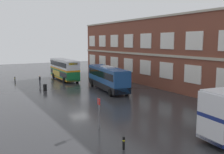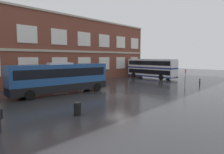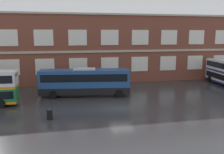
{
  "view_description": "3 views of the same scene",
  "coord_description": "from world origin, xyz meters",
  "px_view_note": "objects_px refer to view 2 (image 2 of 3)",
  "views": [
    {
      "loc": [
        30.96,
        -12.77,
        7.64
      ],
      "look_at": [
        3.51,
        3.09,
        3.16
      ],
      "focal_mm": 40.47,
      "sensor_mm": 36.0,
      "label": 1
    },
    {
      "loc": [
        -17.39,
        -14.39,
        4.47
      ],
      "look_at": [
        2.24,
        3.06,
        1.85
      ],
      "focal_mm": 32.07,
      "sensor_mm": 36.0,
      "label": 2
    },
    {
      "loc": [
        -6.89,
        -26.46,
        8.31
      ],
      "look_at": [
        -0.32,
        3.67,
        2.92
      ],
      "focal_mm": 39.57,
      "sensor_mm": 36.0,
      "label": 3
    }
  ],
  "objects_px": {
    "safety_bollard_east": "(200,81)",
    "double_decker_middle": "(151,68)",
    "touring_coach": "(61,78)",
    "station_litter_bin": "(77,109)",
    "bus_stand_flag": "(185,76)"
  },
  "relations": [
    {
      "from": "touring_coach",
      "to": "station_litter_bin",
      "type": "bearing_deg",
      "value": -116.79
    },
    {
      "from": "double_decker_middle",
      "to": "bus_stand_flag",
      "type": "relative_size",
      "value": 4.15
    },
    {
      "from": "touring_coach",
      "to": "safety_bollard_east",
      "type": "xyz_separation_m",
      "value": [
        20.13,
        -9.81,
        -1.42
      ]
    },
    {
      "from": "bus_stand_flag",
      "to": "safety_bollard_east",
      "type": "relative_size",
      "value": 2.84
    },
    {
      "from": "station_litter_bin",
      "to": "bus_stand_flag",
      "type": "bearing_deg",
      "value": -1.6
    },
    {
      "from": "bus_stand_flag",
      "to": "station_litter_bin",
      "type": "relative_size",
      "value": 2.62
    },
    {
      "from": "bus_stand_flag",
      "to": "station_litter_bin",
      "type": "height_order",
      "value": "bus_stand_flag"
    },
    {
      "from": "bus_stand_flag",
      "to": "safety_bollard_east",
      "type": "distance_m",
      "value": 5.02
    },
    {
      "from": "touring_coach",
      "to": "station_litter_bin",
      "type": "height_order",
      "value": "touring_coach"
    },
    {
      "from": "safety_bollard_east",
      "to": "touring_coach",
      "type": "bearing_deg",
      "value": 154.01
    },
    {
      "from": "safety_bollard_east",
      "to": "double_decker_middle",
      "type": "bearing_deg",
      "value": 73.51
    },
    {
      "from": "touring_coach",
      "to": "safety_bollard_east",
      "type": "height_order",
      "value": "touring_coach"
    },
    {
      "from": "station_litter_bin",
      "to": "safety_bollard_east",
      "type": "relative_size",
      "value": 1.08
    },
    {
      "from": "bus_stand_flag",
      "to": "touring_coach",
      "type": "bearing_deg",
      "value": 148.7
    },
    {
      "from": "touring_coach",
      "to": "safety_bollard_east",
      "type": "bearing_deg",
      "value": -25.99
    }
  ]
}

